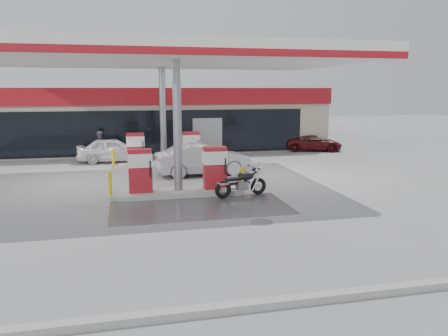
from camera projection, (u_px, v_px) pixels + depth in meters
The scene contains 14 objects.
ground at pixel (186, 208), 14.59m from camera, with size 90.00×90.00×0.00m, color gray.
wet_patch at pixel (201, 208), 14.70m from camera, with size 6.00×3.00×0.00m, color #4C4C4F.
drain_cover at pixel (261, 222), 13.11m from camera, with size 0.70×0.70×0.01m, color #38383A.
kerb at pixel (240, 307), 7.86m from camera, with size 28.00×0.25×0.15m, color gray.
store_building at pixel (153, 118), 29.51m from camera, with size 22.00×8.22×4.00m.
canopy at pixel (168, 57), 18.44m from camera, with size 16.00×10.02×5.51m.
pump_island_near at pixel (178, 176), 16.38m from camera, with size 5.14×1.30×1.78m.
pump_island_far at pixel (164, 153), 22.13m from camera, with size 5.14×1.30×1.78m.
parked_motorcycle at pixel (242, 184), 16.16m from camera, with size 2.09×0.80×1.08m.
sedan_white at pixel (113, 150), 23.78m from camera, with size 1.54×3.83×1.31m, color white.
attendant at pixel (101, 146), 24.09m from camera, with size 0.80×0.62×1.65m, color #57575C.
hatchback_silver at pixel (204, 159), 20.18m from camera, with size 1.53×4.38×1.44m, color #A2A3AA.
parked_car_left at pixel (77, 143), 26.84m from camera, with size 1.89×4.66×1.35m, color #B3B5BB.
parked_car_right at pixel (314, 143), 28.20m from camera, with size 1.67×3.62×1.01m, color #571315.
Camera 1 is at (-1.91, -14.04, 3.94)m, focal length 35.00 mm.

